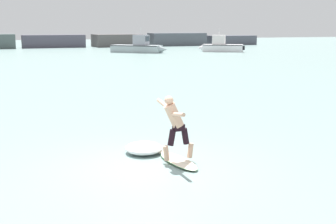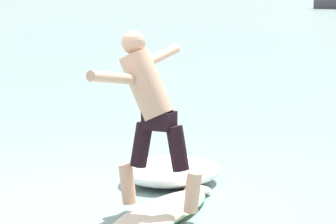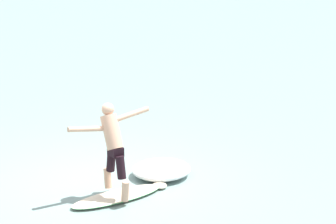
{
  "view_description": "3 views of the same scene",
  "coord_description": "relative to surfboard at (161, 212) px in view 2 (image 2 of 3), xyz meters",
  "views": [
    {
      "loc": [
        -3.11,
        -10.29,
        3.33
      ],
      "look_at": [
        0.95,
        1.07,
        1.08
      ],
      "focal_mm": 50.0,
      "sensor_mm": 36.0,
      "label": 1
    },
    {
      "loc": [
        4.42,
        -5.86,
        2.07
      ],
      "look_at": [
        0.44,
        0.88,
        0.82
      ],
      "focal_mm": 85.0,
      "sensor_mm": 36.0,
      "label": 2
    },
    {
      "loc": [
        12.46,
        -4.92,
        5.81
      ],
      "look_at": [
        0.29,
        1.32,
        1.23
      ],
      "focal_mm": 85.0,
      "sensor_mm": 36.0,
      "label": 3
    }
  ],
  "objects": [
    {
      "name": "ground_plane",
      "position": [
        -0.85,
        -0.06,
        -0.05
      ],
      "size": [
        200.0,
        200.0,
        0.0
      ],
      "primitive_type": "plane",
      "color": "gray"
    },
    {
      "name": "surfboard",
      "position": [
        0.0,
        0.0,
        0.0
      ],
      "size": [
        0.7,
        1.91,
        0.23
      ],
      "color": "beige",
      "rests_on": "ground"
    },
    {
      "name": "surfer",
      "position": [
        -0.1,
        -0.04,
        0.98
      ],
      "size": [
        0.83,
        1.53,
        1.59
      ],
      "color": "tan",
      "rests_on": "surfboard"
    },
    {
      "name": "wave_foam_at_tail",
      "position": [
        -0.54,
        1.11,
        0.09
      ],
      "size": [
        1.19,
        1.28,
        0.27
      ],
      "color": "white",
      "rests_on": "ground"
    }
  ]
}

